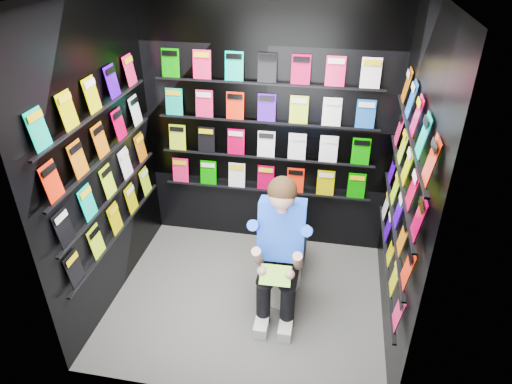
# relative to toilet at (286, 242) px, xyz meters

# --- Properties ---
(floor) EXTENTS (2.40, 2.40, 0.00)m
(floor) POSITION_rel_toilet_xyz_m (-0.29, -0.44, -0.37)
(floor) COLOR #565654
(floor) RESTS_ON ground
(wall_back) EXTENTS (2.40, 0.04, 2.60)m
(wall_back) POSITION_rel_toilet_xyz_m (-0.29, 0.56, 0.93)
(wall_back) COLOR black
(wall_back) RESTS_ON floor
(wall_front) EXTENTS (2.40, 0.04, 2.60)m
(wall_front) POSITION_rel_toilet_xyz_m (-0.29, -1.44, 0.93)
(wall_front) COLOR black
(wall_front) RESTS_ON floor
(wall_left) EXTENTS (0.04, 2.00, 2.60)m
(wall_left) POSITION_rel_toilet_xyz_m (-1.49, -0.44, 0.93)
(wall_left) COLOR black
(wall_left) RESTS_ON floor
(wall_right) EXTENTS (0.04, 2.00, 2.60)m
(wall_right) POSITION_rel_toilet_xyz_m (0.91, -0.44, 0.93)
(wall_right) COLOR black
(wall_right) RESTS_ON floor
(comics_back) EXTENTS (2.10, 0.06, 1.37)m
(comics_back) POSITION_rel_toilet_xyz_m (-0.29, 0.53, 0.94)
(comics_back) COLOR #C3600B
(comics_back) RESTS_ON wall_back
(comics_left) EXTENTS (0.06, 1.70, 1.37)m
(comics_left) POSITION_rel_toilet_xyz_m (-1.46, -0.44, 0.94)
(comics_left) COLOR #C3600B
(comics_left) RESTS_ON wall_left
(comics_right) EXTENTS (0.06, 1.70, 1.37)m
(comics_right) POSITION_rel_toilet_xyz_m (0.88, -0.44, 0.94)
(comics_right) COLOR #C3600B
(comics_right) RESTS_ON wall_right
(toilet) EXTENTS (0.44, 0.76, 0.73)m
(toilet) POSITION_rel_toilet_xyz_m (0.00, 0.00, 0.00)
(toilet) COLOR white
(toilet) RESTS_ON floor
(longbox) EXTENTS (0.31, 0.42, 0.28)m
(longbox) POSITION_rel_toilet_xyz_m (0.01, -0.32, -0.23)
(longbox) COLOR white
(longbox) RESTS_ON floor
(longbox_lid) EXTENTS (0.34, 0.45, 0.03)m
(longbox_lid) POSITION_rel_toilet_xyz_m (0.01, -0.32, -0.07)
(longbox_lid) COLOR white
(longbox_lid) RESTS_ON longbox
(reader) EXTENTS (0.55, 0.78, 1.41)m
(reader) POSITION_rel_toilet_xyz_m (0.00, -0.38, 0.41)
(reader) COLOR blue
(reader) RESTS_ON toilet
(held_comic) EXTENTS (0.25, 0.15, 0.10)m
(held_comic) POSITION_rel_toilet_xyz_m (0.00, -0.73, 0.21)
(held_comic) COLOR green
(held_comic) RESTS_ON reader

